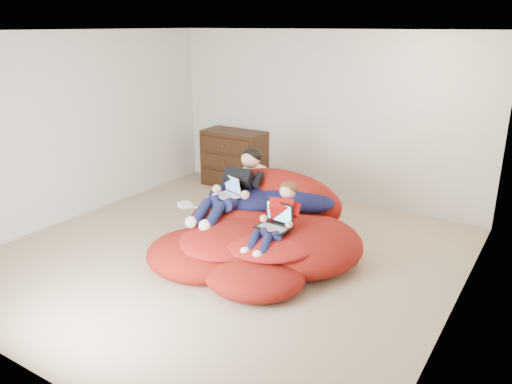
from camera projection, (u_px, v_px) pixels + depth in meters
name	position (u px, v px, depth m)	size (l,w,h in m)	color
room_shell	(226.00, 237.00, 5.77)	(5.10, 5.10, 2.77)	tan
dresser	(234.00, 159.00, 8.21)	(1.03, 0.57, 0.92)	black
beanbag_pile	(260.00, 231.00, 5.86)	(2.30, 2.40, 0.87)	maroon
cream_pillow	(256.00, 175.00, 6.75)	(0.49, 0.31, 0.31)	#EEE7CF
older_boy	(236.00, 184.00, 6.18)	(0.43, 1.33, 0.73)	black
younger_boy	(278.00, 216.00, 5.37)	(0.35, 0.91, 0.62)	#B71010
laptop_white	(229.00, 191.00, 6.08)	(0.36, 0.35, 0.22)	silver
laptop_black	(276.00, 221.00, 5.35)	(0.39, 0.32, 0.26)	black
power_adapter	(185.00, 205.00, 6.24)	(0.15, 0.15, 0.05)	silver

